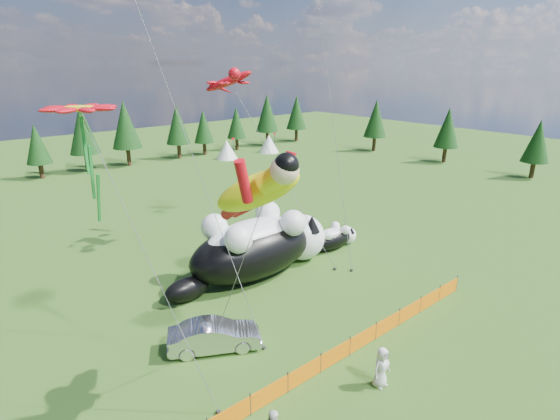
{
  "coord_description": "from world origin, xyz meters",
  "views": [
    {
      "loc": [
        -13.16,
        -14.69,
        13.64
      ],
      "look_at": [
        2.39,
        4.0,
        5.44
      ],
      "focal_mm": 28.0,
      "sensor_mm": 36.0,
      "label": 1
    }
  ],
  "objects": [
    {
      "name": "festival_tents",
      "position": [
        11.0,
        40.0,
        1.4
      ],
      "size": [
        50.0,
        3.2,
        2.8
      ],
      "primitive_type": null,
      "color": "white",
      "rests_on": "ground"
    },
    {
      "name": "cat_large",
      "position": [
        3.01,
        6.85,
        2.14
      ],
      "size": [
        12.47,
        4.46,
        4.51
      ],
      "rotation": [
        0.0,
        0.0,
        0.0
      ],
      "color": "black",
      "rests_on": "ground"
    },
    {
      "name": "ground",
      "position": [
        0.0,
        0.0,
        0.0
      ],
      "size": [
        160.0,
        160.0,
        0.0
      ],
      "primitive_type": "plane",
      "color": "#17380A",
      "rests_on": "ground"
    },
    {
      "name": "car",
      "position": [
        -3.79,
        1.68,
        0.76
      ],
      "size": [
        4.8,
        3.57,
        1.51
      ],
      "primitive_type": "imported",
      "rotation": [
        0.0,
        0.0,
        1.08
      ],
      "color": "silver",
      "rests_on": "ground"
    },
    {
      "name": "superhero_kite",
      "position": [
        -3.67,
        -1.94,
        9.07
      ],
      "size": [
        5.45,
        6.71,
        11.3
      ],
      "color": "#F4EC0C",
      "rests_on": "ground"
    },
    {
      "name": "spectator_e",
      "position": [
        0.47,
        -5.29,
        0.96
      ],
      "size": [
        0.96,
        0.64,
        1.92
      ],
      "primitive_type": "imported",
      "rotation": [
        0.0,
        0.0,
        -0.03
      ],
      "color": "silver",
      "rests_on": "ground"
    },
    {
      "name": "cat_small",
      "position": [
        9.98,
        6.68,
        0.88
      ],
      "size": [
        5.14,
        1.95,
        1.85
      ],
      "rotation": [
        0.0,
        0.0,
        -0.04
      ],
      "color": "black",
      "rests_on": "ground"
    },
    {
      "name": "tree_line",
      "position": [
        0.0,
        45.0,
        4.0
      ],
      "size": [
        90.0,
        4.0,
        8.0
      ],
      "primitive_type": null,
      "color": "black",
      "rests_on": "ground"
    },
    {
      "name": "safety_fence",
      "position": [
        0.0,
        -3.0,
        0.5
      ],
      "size": [
        22.06,
        0.06,
        1.1
      ],
      "color": "#262626",
      "rests_on": "ground"
    },
    {
      "name": "flower_kite",
      "position": [
        -8.44,
        2.28,
        11.93
      ],
      "size": [
        4.21,
        6.13,
        12.96
      ],
      "color": "red",
      "rests_on": "ground"
    },
    {
      "name": "gecko_kite",
      "position": [
        5.43,
        13.63,
        12.36
      ],
      "size": [
        5.44,
        12.93,
        15.71
      ],
      "color": "red",
      "rests_on": "ground"
    }
  ]
}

